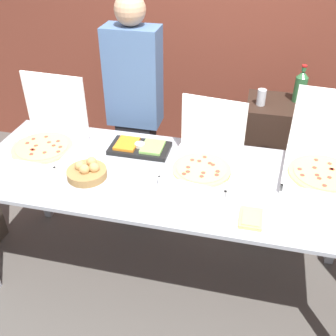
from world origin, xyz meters
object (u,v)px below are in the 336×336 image
object	(u,v)px
pizza_box_far_left	(46,137)
paper_plate_front_left	(251,219)
soda_can_silver	(261,97)
person_guest_cap	(135,112)
pizza_box_far_right	(204,159)
veggie_tray	(140,147)
pizza_box_near_left	(326,162)
soda_bottle	(301,86)
bread_basket	(87,171)

from	to	relation	value
pizza_box_far_left	paper_plate_front_left	size ratio (longest dim) A/B	2.18
soda_can_silver	person_guest_cap	xyz separation A→B (m)	(-0.94, -0.16, -0.15)
pizza_box_far_right	veggie_tray	distance (m)	0.48
pizza_box_far_left	veggie_tray	bearing A→B (deg)	12.83
pizza_box_far_left	person_guest_cap	bearing A→B (deg)	54.76
pizza_box_near_left	paper_plate_front_left	bearing A→B (deg)	-121.30
pizza_box_far_right	soda_bottle	bearing A→B (deg)	64.43
pizza_box_far_left	bread_basket	distance (m)	0.48
paper_plate_front_left	bread_basket	size ratio (longest dim) A/B	0.95
person_guest_cap	bread_basket	bearing A→B (deg)	86.52
paper_plate_front_left	soda_bottle	xyz separation A→B (m)	(0.26, 1.31, 0.24)
soda_bottle	pizza_box_near_left	bearing A→B (deg)	-78.81
pizza_box_far_right	soda_bottle	size ratio (longest dim) A/B	1.70
veggie_tray	person_guest_cap	size ratio (longest dim) A/B	0.22
pizza_box_far_right	paper_plate_front_left	xyz separation A→B (m)	(0.32, -0.42, -0.06)
person_guest_cap	veggie_tray	bearing A→B (deg)	110.60
veggie_tray	person_guest_cap	world-z (taller)	person_guest_cap
pizza_box_far_right	veggie_tray	bearing A→B (deg)	172.69
pizza_box_near_left	soda_bottle	xyz separation A→B (m)	(-0.15, 0.76, 0.17)
person_guest_cap	soda_can_silver	bearing A→B (deg)	-170.17
veggie_tray	soda_can_silver	bearing A→B (deg)	39.46
bread_basket	paper_plate_front_left	bearing A→B (deg)	-10.22
veggie_tray	soda_bottle	size ratio (longest dim) A/B	1.42
pizza_box_far_left	bread_basket	xyz separation A→B (m)	(0.40, -0.26, -0.04)
pizza_box_far_left	pizza_box_far_right	bearing A→B (deg)	2.37
pizza_box_near_left	veggie_tray	size ratio (longest dim) A/B	1.34
pizza_box_far_right	pizza_box_far_left	bearing A→B (deg)	-173.16
soda_bottle	person_guest_cap	bearing A→B (deg)	-166.26
paper_plate_front_left	veggie_tray	xyz separation A→B (m)	(-0.78, 0.55, 0.01)
pizza_box_far_left	veggie_tray	distance (m)	0.64
pizza_box_far_left	soda_can_silver	xyz separation A→B (m)	(1.39, 0.73, 0.11)
veggie_tray	person_guest_cap	bearing A→B (deg)	110.60
pizza_box_near_left	soda_bottle	bearing A→B (deg)	106.69
pizza_box_far_left	bread_basket	bearing A→B (deg)	-29.53
veggie_tray	person_guest_cap	xyz separation A→B (m)	(-0.17, 0.47, 0.03)
soda_bottle	veggie_tray	bearing A→B (deg)	-143.74
paper_plate_front_left	soda_bottle	bearing A→B (deg)	78.60
pizza_box_far_right	veggie_tray	world-z (taller)	pizza_box_far_right
pizza_box_far_left	soda_can_silver	size ratio (longest dim) A/B	4.05
pizza_box_far_left	soda_bottle	size ratio (longest dim) A/B	1.77
pizza_box_far_right	soda_can_silver	xyz separation A→B (m)	(0.30, 0.75, 0.12)
paper_plate_front_left	veggie_tray	size ratio (longest dim) A/B	0.57
pizza_box_far_right	bread_basket	distance (m)	0.73
paper_plate_front_left	pizza_box_near_left	bearing A→B (deg)	53.19
pizza_box_near_left	soda_can_silver	xyz separation A→B (m)	(-0.43, 0.62, 0.11)
paper_plate_front_left	bread_basket	world-z (taller)	bread_basket
pizza_box_near_left	paper_plate_front_left	size ratio (longest dim) A/B	2.34
veggie_tray	bread_basket	distance (m)	0.43
pizza_box_far_right	soda_bottle	distance (m)	1.07
paper_plate_front_left	soda_bottle	size ratio (longest dim) A/B	0.81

